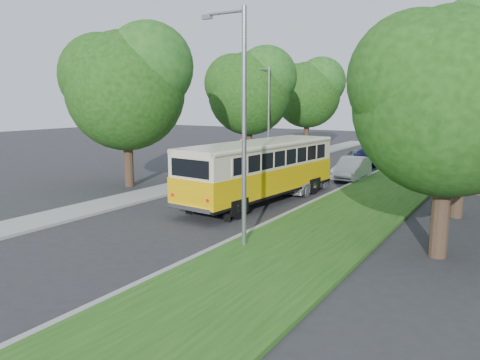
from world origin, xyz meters
The scene contains 13 objects.
ground centered at (0.00, 0.00, 0.00)m, with size 120.00×120.00×0.00m, color #2A2A2D.
curb centered at (3.60, 5.00, 0.07)m, with size 0.20×70.00×0.15m, color gray.
grass_verge centered at (5.95, 5.00, 0.07)m, with size 4.50×70.00×0.13m, color #1E5015.
sidewalk centered at (-4.80, 5.00, 0.06)m, with size 2.20×70.00×0.12m, color gray.
treeline centered at (3.15, 17.99, 5.93)m, with size 24.27×41.91×9.46m.
lamppost_near centered at (4.21, -2.50, 4.37)m, with size 1.71×0.16×8.00m.
lamppost_far centered at (-4.70, 16.00, 4.12)m, with size 1.71×0.16×7.50m.
warning_sign centered at (-4.50, 11.98, 1.71)m, with size 0.56×0.10×2.50m.
vintage_bus centered at (1.21, 4.23, 1.54)m, with size 2.67×10.35×3.08m, color #F2B907, non-canonical shape.
car_silver centered at (1.92, 7.99, 0.75)m, with size 1.77×4.41×1.50m, color #A4A4A9.
car_white centered at (2.91, 13.33, 0.71)m, with size 1.50×4.30×1.42m, color silver.
car_blue centered at (2.09, 19.65, 0.69)m, with size 1.93×4.76×1.38m, color navy.
car_grey centered at (1.39, 22.96, 0.67)m, with size 2.21×4.80×1.33m, color #5C5E64.
Camera 1 is at (12.28, -15.82, 5.05)m, focal length 35.00 mm.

